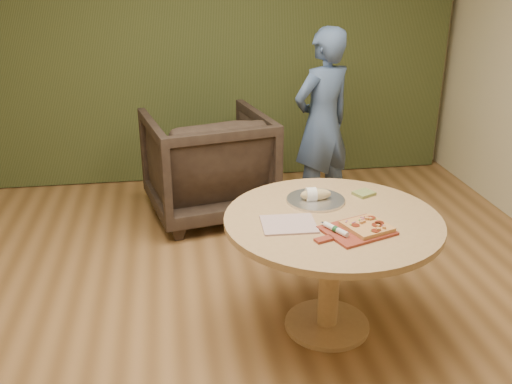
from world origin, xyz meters
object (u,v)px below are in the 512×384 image
at_px(person_standing, 322,124).
at_px(pizza_paddle, 356,231).
at_px(serving_tray, 316,200).
at_px(armchair, 208,159).
at_px(bread_roll, 314,195).
at_px(cutlery_roll, 336,229).
at_px(flatbread_pizza, 367,226).
at_px(pedestal_table, 332,239).

bearing_deg(person_standing, pizza_paddle, 53.80).
relative_size(serving_tray, armchair, 0.35).
height_order(bread_roll, person_standing, person_standing).
relative_size(cutlery_roll, serving_tray, 0.52).
height_order(flatbread_pizza, serving_tray, flatbread_pizza).
bearing_deg(serving_tray, person_standing, 73.66).
bearing_deg(pizza_paddle, pedestal_table, 88.71).
xyz_separation_m(bread_roll, person_standing, (0.44, 1.48, 0.02)).
bearing_deg(armchair, serving_tray, 97.51).
bearing_deg(person_standing, flatbread_pizza, 55.71).
relative_size(cutlery_roll, bread_roll, 0.96).
distance_m(pizza_paddle, serving_tray, 0.46).
relative_size(pedestal_table, bread_roll, 6.50).
xyz_separation_m(pedestal_table, armchair, (-0.59, 1.81, -0.10)).
distance_m(pedestal_table, person_standing, 1.78).
relative_size(pedestal_table, armchair, 1.23).
distance_m(serving_tray, armchair, 1.68).
bearing_deg(flatbread_pizza, bread_roll, 112.71).
bearing_deg(flatbread_pizza, person_standing, 82.35).
xyz_separation_m(bread_roll, armchair, (-0.54, 1.57, -0.28)).
relative_size(flatbread_pizza, bread_roll, 1.46).
distance_m(flatbread_pizza, serving_tray, 0.47).
distance_m(serving_tray, person_standing, 1.54).
bearing_deg(person_standing, cutlery_roll, 50.55).
bearing_deg(cutlery_roll, bread_roll, 61.98).
height_order(pedestal_table, armchair, armchair).
relative_size(flatbread_pizza, serving_tray, 0.79).
bearing_deg(pedestal_table, flatbread_pizza, -55.49).
bearing_deg(flatbread_pizza, pedestal_table, 124.51).
distance_m(pedestal_table, flatbread_pizza, 0.29).
distance_m(flatbread_pizza, person_standing, 1.94).
bearing_deg(person_standing, bread_roll, 46.70).
xyz_separation_m(pedestal_table, flatbread_pizza, (0.14, -0.20, 0.17)).
bearing_deg(cutlery_roll, pizza_paddle, -25.37).
height_order(armchair, person_standing, person_standing).
height_order(pedestal_table, flatbread_pizza, flatbread_pizza).
height_order(pedestal_table, bread_roll, bread_roll).
bearing_deg(flatbread_pizza, serving_tray, 111.72).
xyz_separation_m(serving_tray, armchair, (-0.55, 1.57, -0.25)).
bearing_deg(armchair, person_standing, 162.78).
relative_size(serving_tray, person_standing, 0.22).
bearing_deg(bread_roll, cutlery_roll, -89.67).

